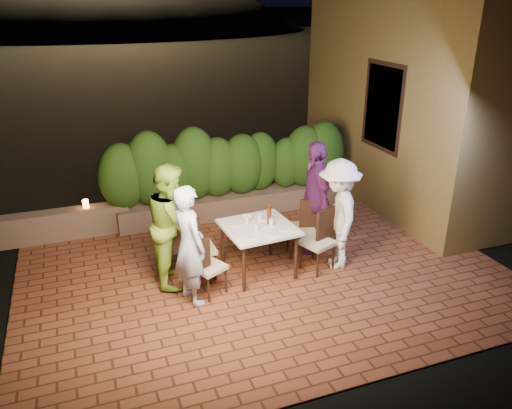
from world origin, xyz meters
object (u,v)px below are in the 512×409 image
chair_left_back (199,247)px  diner_blue (189,245)px  bowl (247,218)px  diner_white (338,215)px  dining_table (258,249)px  chair_right_front (317,241)px  beer_bottle (269,213)px  diner_purple (315,197)px  parapet_lamp (86,204)px  chair_right_back (301,227)px  chair_left_front (209,266)px  diner_green (172,224)px

chair_left_back → diner_blue: size_ratio=0.56×
chair_left_back → bowl: bearing=8.1°
diner_white → diner_blue: bearing=-66.9°
dining_table → chair_left_back: size_ratio=1.05×
chair_right_front → diner_white: size_ratio=0.55×
dining_table → bowl: (-0.07, 0.30, 0.40)m
chair_right_front → diner_blue: (-1.96, -0.18, 0.36)m
beer_bottle → diner_blue: bearing=-161.8°
beer_bottle → diner_purple: (0.92, 0.36, -0.02)m
diner_blue → diner_purple: bearing=-88.6°
dining_table → parapet_lamp: 3.19m
dining_table → diner_purple: bearing=19.5°
chair_right_back → diner_blue: diner_blue is taller
diner_blue → diner_white: (2.28, 0.19, 0.01)m
chair_left_back → chair_right_back: size_ratio=1.01×
dining_table → diner_blue: 1.26m
chair_left_front → chair_left_back: (-0.01, 0.49, 0.04)m
dining_table → diner_blue: diner_blue is taller
bowl → diner_white: (1.25, -0.50, 0.07)m
diner_blue → parapet_lamp: (-1.19, 2.60, -0.26)m
diner_green → chair_right_back: bearing=-74.7°
chair_left_front → chair_right_front: bearing=-24.0°
bowl → diner_white: size_ratio=0.10×
chair_right_front → chair_left_front: bearing=-18.5°
diner_white → chair_left_back: bearing=-82.5°
chair_left_back → diner_blue: diner_blue is taller
beer_bottle → chair_right_back: beer_bottle is taller
chair_left_back → diner_blue: bearing=-115.2°
chair_right_back → diner_blue: 2.08m
bowl → chair_right_front: 1.10m
diner_white → bowl: bearing=-93.6°
diner_white → dining_table: bearing=-81.5°
bowl → diner_purple: (1.17, 0.09, 0.13)m
dining_table → beer_bottle: beer_bottle is taller
dining_table → diner_purple: diner_purple is taller
bowl → diner_blue: (-1.03, -0.69, 0.06)m
bowl → parapet_lamp: size_ratio=1.16×
chair_left_back → diner_white: size_ratio=0.56×
dining_table → diner_blue: bearing=-160.4°
diner_green → diner_purple: 2.30m
beer_bottle → chair_left_front: beer_bottle is taller
diner_green → chair_left_front: bearing=-132.1°
chair_left_back → chair_left_front: bearing=-89.7°
bowl → chair_left_front: size_ratio=0.19×
diner_blue → diner_white: diner_white is taller
chair_left_front → chair_right_front: size_ratio=0.92×
dining_table → beer_bottle: 0.57m
dining_table → diner_white: bearing=-9.8°
diner_purple → parapet_lamp: (-3.39, 1.82, -0.33)m
chair_right_front → parapet_lamp: 3.97m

